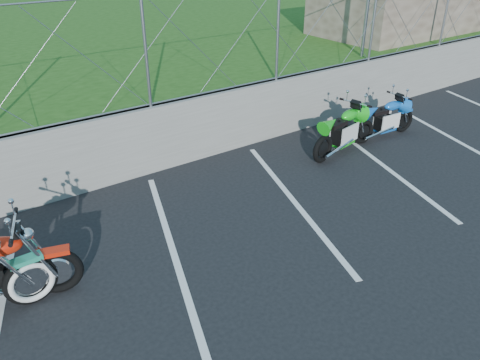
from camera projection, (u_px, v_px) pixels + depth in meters
ground at (208, 284)px, 6.26m from camera, size 90.00×90.00×0.00m
retaining_wall at (104, 152)px, 8.47m from camera, size 30.00×0.22×1.30m
stone_building at (398, 3)px, 14.55m from camera, size 5.00×3.00×1.80m
chain_link_fence at (90, 60)px, 7.69m from camera, size 28.00×0.03×2.00m
parking_lines at (238, 222)px, 7.59m from camera, size 18.29×4.31×0.01m
sportbike_green at (343, 132)px, 9.81m from camera, size 1.97×0.70×1.03m
sportbike_blue at (386, 120)px, 10.54m from camera, size 1.82×0.65×0.94m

